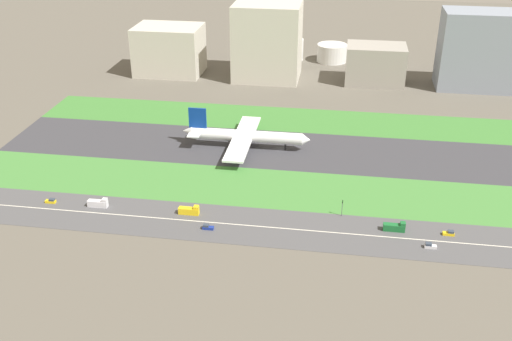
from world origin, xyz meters
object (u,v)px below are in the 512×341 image
object	(u,v)px
truck_1	(395,227)
car_2	(51,201)
cargo_warehouse	(484,50)
traffic_light	(342,207)
truck_0	(189,211)
car_1	(449,233)
terminal_building	(169,50)
fuel_tank_east	(379,55)
hangar_building	(267,41)
car_0	(430,246)
truck_2	(98,203)
car_3	(208,227)
fuel_tank_centre	(332,53)
office_tower	(375,64)
fuel_tank_west	(290,49)
airliner	(243,136)

from	to	relation	value
truck_1	car_2	xyz separation A→B (m)	(-142.35, 0.00, -0.75)
car_2	cargo_warehouse	size ratio (longest dim) A/B	0.08
truck_1	traffic_light	size ratio (longest dim) A/B	1.17
truck_0	truck_1	size ratio (longest dim) A/B	1.00
car_1	truck_1	size ratio (longest dim) A/B	0.52
terminal_building	fuel_tank_east	world-z (taller)	terminal_building
terminal_building	truck_1	bearing A→B (deg)	-51.91
hangar_building	car_2	bearing A→B (deg)	-110.25
terminal_building	car_2	bearing A→B (deg)	-89.91
car_0	car_2	world-z (taller)	same
truck_2	car_3	xyz separation A→B (m)	(48.90, -10.00, -0.75)
car_0	fuel_tank_centre	bearing A→B (deg)	-79.02
car_2	traffic_light	size ratio (longest dim) A/B	0.61
car_3	car_0	bearing A→B (deg)	-180.00
office_tower	fuel_tank_west	bearing A→B (deg)	143.22
truck_2	traffic_light	distance (m)	100.88
car_1	truck_0	distance (m)	102.75
car_2	fuel_tank_west	distance (m)	240.15
traffic_light	fuel_tank_west	size ratio (longest dim) A/B	0.37
fuel_tank_east	airliner	bearing A→B (deg)	-114.34
airliner	cargo_warehouse	distance (m)	176.51
hangar_building	fuel_tank_east	xyz separation A→B (m)	(75.56, 45.00, -18.67)
truck_1	fuel_tank_west	size ratio (longest dim) A/B	0.44
car_1	fuel_tank_east	world-z (taller)	fuel_tank_east
car_0	office_tower	distance (m)	193.05
office_tower	fuel_tank_east	world-z (taller)	office_tower
hangar_building	fuel_tank_east	world-z (taller)	hangar_building
hangar_building	fuel_tank_east	size ratio (longest dim) A/B	2.09
airliner	office_tower	world-z (taller)	office_tower
car_0	fuel_tank_west	bearing A→B (deg)	-72.07
terminal_building	fuel_tank_east	distance (m)	150.25
car_0	fuel_tank_west	distance (m)	249.18
fuel_tank_centre	truck_0	bearing A→B (deg)	-102.07
airliner	terminal_building	world-z (taller)	terminal_building
car_0	car_3	xyz separation A→B (m)	(-84.71, 0.00, 0.00)
car_1	fuel_tank_centre	world-z (taller)	fuel_tank_centre
office_tower	terminal_building	bearing A→B (deg)	180.00
fuel_tank_west	fuel_tank_centre	size ratio (longest dim) A/B	0.88
car_2	hangar_building	world-z (taller)	hangar_building
hangar_building	airliner	bearing A→B (deg)	-88.17
terminal_building	cargo_warehouse	distance (m)	204.77
terminal_building	office_tower	size ratio (longest dim) A/B	1.17
truck_0	truck_2	bearing A→B (deg)	180.00
fuel_tank_west	fuel_tank_centre	world-z (taller)	fuel_tank_west
airliner	hangar_building	world-z (taller)	hangar_building
car_0	fuel_tank_west	xyz separation A→B (m)	(-76.67, 237.00, 6.79)
office_tower	cargo_warehouse	size ratio (longest dim) A/B	0.70
fuel_tank_west	terminal_building	bearing A→B (deg)	-150.14
car_1	car_3	distance (m)	93.43
truck_0	car_3	xyz separation A→B (m)	(9.85, -10.00, -0.75)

